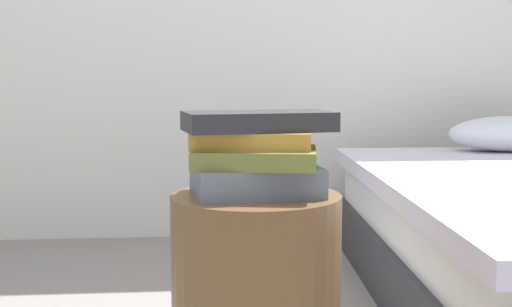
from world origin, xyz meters
The scene contains 4 objects.
book_slate centered at (0.00, 0.00, 0.59)m, with size 0.25×0.18×0.06m, color slate.
book_olive centered at (0.00, 0.00, 0.64)m, with size 0.24×0.20×0.04m, color olive.
book_ochre centered at (-0.01, 0.01, 0.67)m, with size 0.24×0.16×0.04m, color #B7842D.
book_charcoal centered at (0.01, 0.01, 0.71)m, with size 0.30×0.15×0.04m, color #28282D.
Camera 1 is at (-0.11, -1.37, 0.80)m, focal length 47.43 mm.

